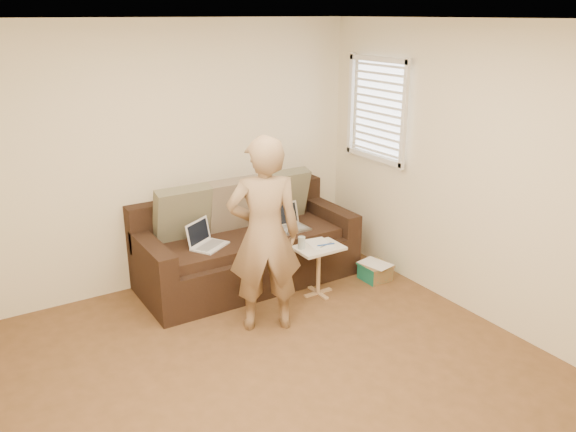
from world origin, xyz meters
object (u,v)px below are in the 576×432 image
object	(u,v)px
laptop_silver	(291,230)
side_table	(318,270)
person	(264,235)
striped_box	(375,271)
laptop_white	(210,247)
sofa	(248,243)
drinking_glass	(302,243)

from	to	relation	value
laptop_silver	side_table	world-z (taller)	laptop_silver
person	striped_box	xyz separation A→B (m)	(1.44, 0.21, -0.77)
striped_box	laptop_white	bearing A→B (deg)	160.60
sofa	person	bearing A→B (deg)	-108.74
sofa	side_table	distance (m)	0.79
person	side_table	xyz separation A→B (m)	(0.75, 0.26, -0.61)
sofa	laptop_white	world-z (taller)	sofa
person	side_table	distance (m)	1.00
laptop_white	striped_box	xyz separation A→B (m)	(1.60, -0.56, -0.43)
person	side_table	size ratio (longest dim) A/B	3.44
laptop_white	side_table	distance (m)	1.08
side_table	person	bearing A→B (deg)	-160.84
person	drinking_glass	distance (m)	0.73
sofa	drinking_glass	bearing A→B (deg)	-63.89
laptop_silver	laptop_white	world-z (taller)	laptop_white
laptop_white	side_table	size ratio (longest dim) A/B	0.68
drinking_glass	side_table	bearing A→B (deg)	-17.00
laptop_white	drinking_glass	distance (m)	0.88
laptop_white	side_table	bearing A→B (deg)	-61.26
side_table	laptop_white	bearing A→B (deg)	150.56
side_table	drinking_glass	world-z (taller)	drinking_glass
sofa	striped_box	distance (m)	1.36
laptop_white	striped_box	distance (m)	1.75
laptop_silver	drinking_glass	xyz separation A→B (m)	(-0.16, -0.44, 0.04)
person	drinking_glass	world-z (taller)	person
laptop_silver	drinking_glass	size ratio (longest dim) A/B	2.96
laptop_silver	side_table	size ratio (longest dim) A/B	0.70
sofa	drinking_glass	distance (m)	0.65
drinking_glass	laptop_white	bearing A→B (deg)	148.11
laptop_silver	striped_box	size ratio (longest dim) A/B	1.23
sofa	laptop_silver	bearing A→B (deg)	-16.79
laptop_silver	side_table	bearing A→B (deg)	-91.07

